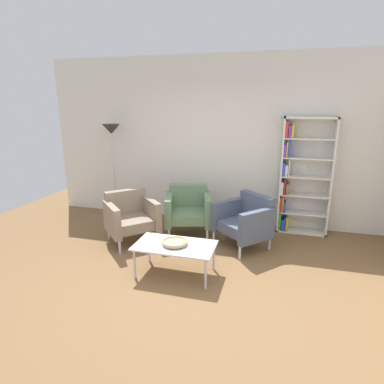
{
  "coord_description": "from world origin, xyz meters",
  "views": [
    {
      "loc": [
        1.07,
        -3.18,
        2.1
      ],
      "look_at": [
        -0.05,
        0.84,
        0.95
      ],
      "focal_mm": 30.22,
      "sensor_mm": 36.0,
      "label": 1
    }
  ],
  "objects_px": {
    "armchair_near_window": "(245,220)",
    "armchair_spare_guest": "(131,216)",
    "bookshelf_tall": "(301,177)",
    "floor_lamp_torchiere": "(112,140)",
    "decorative_bowl": "(175,242)",
    "armchair_corner_red": "(188,209)",
    "coffee_table_low": "(175,247)"
  },
  "relations": [
    {
      "from": "armchair_near_window",
      "to": "armchair_spare_guest",
      "type": "distance_m",
      "value": 1.75
    },
    {
      "from": "bookshelf_tall",
      "to": "coffee_table_low",
      "type": "distance_m",
      "value": 2.53
    },
    {
      "from": "decorative_bowl",
      "to": "armchair_spare_guest",
      "type": "bearing_deg",
      "value": 141.56
    },
    {
      "from": "armchair_corner_red",
      "to": "armchair_near_window",
      "type": "xyz_separation_m",
      "value": [
        0.97,
        -0.27,
        0.0
      ]
    },
    {
      "from": "bookshelf_tall",
      "to": "decorative_bowl",
      "type": "relative_size",
      "value": 5.94
    },
    {
      "from": "coffee_table_low",
      "to": "armchair_near_window",
      "type": "xyz_separation_m",
      "value": [
        0.75,
        1.08,
        0.05
      ]
    },
    {
      "from": "armchair_near_window",
      "to": "armchair_corner_red",
      "type": "bearing_deg",
      "value": -154.14
    },
    {
      "from": "decorative_bowl",
      "to": "bookshelf_tall",
      "type": "bearing_deg",
      "value": 51.56
    },
    {
      "from": "floor_lamp_torchiere",
      "to": "bookshelf_tall",
      "type": "bearing_deg",
      "value": 2.34
    },
    {
      "from": "coffee_table_low",
      "to": "armchair_spare_guest",
      "type": "xyz_separation_m",
      "value": [
        -0.98,
        0.78,
        0.05
      ]
    },
    {
      "from": "bookshelf_tall",
      "to": "decorative_bowl",
      "type": "height_order",
      "value": "bookshelf_tall"
    },
    {
      "from": "decorative_bowl",
      "to": "armchair_near_window",
      "type": "xyz_separation_m",
      "value": [
        0.75,
        1.08,
        -0.02
      ]
    },
    {
      "from": "coffee_table_low",
      "to": "floor_lamp_torchiere",
      "type": "height_order",
      "value": "floor_lamp_torchiere"
    },
    {
      "from": "floor_lamp_torchiere",
      "to": "armchair_near_window",
      "type": "bearing_deg",
      "value": -15.71
    },
    {
      "from": "decorative_bowl",
      "to": "armchair_near_window",
      "type": "distance_m",
      "value": 1.31
    },
    {
      "from": "bookshelf_tall",
      "to": "armchair_near_window",
      "type": "distance_m",
      "value": 1.27
    },
    {
      "from": "armchair_near_window",
      "to": "floor_lamp_torchiere",
      "type": "xyz_separation_m",
      "value": [
        -2.54,
        0.71,
        1.03
      ]
    },
    {
      "from": "armchair_near_window",
      "to": "coffee_table_low",
      "type": "bearing_deg",
      "value": -83.47
    },
    {
      "from": "bookshelf_tall",
      "to": "armchair_near_window",
      "type": "xyz_separation_m",
      "value": [
        -0.78,
        -0.85,
        -0.52
      ]
    },
    {
      "from": "decorative_bowl",
      "to": "armchair_spare_guest",
      "type": "xyz_separation_m",
      "value": [
        -0.98,
        0.78,
        -0.02
      ]
    },
    {
      "from": "decorative_bowl",
      "to": "floor_lamp_torchiere",
      "type": "xyz_separation_m",
      "value": [
        -1.79,
        1.79,
        1.01
      ]
    },
    {
      "from": "bookshelf_tall",
      "to": "armchair_near_window",
      "type": "relative_size",
      "value": 2.0
    },
    {
      "from": "armchair_near_window",
      "to": "armchair_spare_guest",
      "type": "bearing_deg",
      "value": -128.85
    },
    {
      "from": "bookshelf_tall",
      "to": "armchair_spare_guest",
      "type": "distance_m",
      "value": 2.81
    },
    {
      "from": "decorative_bowl",
      "to": "armchair_spare_guest",
      "type": "distance_m",
      "value": 1.25
    },
    {
      "from": "decorative_bowl",
      "to": "coffee_table_low",
      "type": "bearing_deg",
      "value": 180.0
    },
    {
      "from": "bookshelf_tall",
      "to": "coffee_table_low",
      "type": "height_order",
      "value": "bookshelf_tall"
    },
    {
      "from": "armchair_spare_guest",
      "to": "floor_lamp_torchiere",
      "type": "relative_size",
      "value": 0.54
    },
    {
      "from": "armchair_corner_red",
      "to": "bookshelf_tall",
      "type": "bearing_deg",
      "value": 2.82
    },
    {
      "from": "coffee_table_low",
      "to": "armchair_corner_red",
      "type": "bearing_deg",
      "value": 99.17
    },
    {
      "from": "armchair_corner_red",
      "to": "decorative_bowl",
      "type": "bearing_deg",
      "value": -96.47
    },
    {
      "from": "floor_lamp_torchiere",
      "to": "coffee_table_low",
      "type": "bearing_deg",
      "value": -45.02
    }
  ]
}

